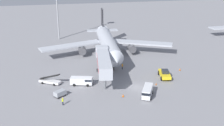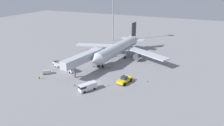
# 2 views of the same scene
# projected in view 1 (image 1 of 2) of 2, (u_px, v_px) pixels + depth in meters

# --- Properties ---
(ground_plane) EXTENTS (300.00, 300.00, 0.00)m
(ground_plane) POSITION_uv_depth(u_px,v_px,m) (136.00, 87.00, 67.59)
(ground_plane) COLOR gray
(airplane_at_gate) EXTENTS (43.28, 39.04, 12.98)m
(airplane_at_gate) POSITION_uv_depth(u_px,v_px,m) (107.00, 43.00, 88.62)
(airplane_at_gate) COLOR #B7BCC6
(airplane_at_gate) RESTS_ON ground
(jet_bridge) EXTENTS (5.89, 18.92, 7.06)m
(jet_bridge) POSITION_uv_depth(u_px,v_px,m) (103.00, 61.00, 69.98)
(jet_bridge) COLOR #B2B7C1
(jet_bridge) RESTS_ON ground
(pushback_tug) EXTENTS (3.59, 6.25, 2.31)m
(pushback_tug) POSITION_uv_depth(u_px,v_px,m) (165.00, 74.00, 72.78)
(pushback_tug) COLOR yellow
(pushback_tug) RESTS_ON ground
(belt_loader_truck) EXTENTS (5.60, 4.48, 2.83)m
(belt_loader_truck) POSITION_uv_depth(u_px,v_px,m) (50.00, 81.00, 69.34)
(belt_loader_truck) COLOR white
(belt_loader_truck) RESTS_ON ground
(service_van_outer_right) EXTENTS (4.23, 5.75, 2.24)m
(service_van_outer_right) POSITION_uv_depth(u_px,v_px,m) (147.00, 91.00, 62.41)
(service_van_outer_right) COLOR silver
(service_van_outer_right) RESTS_ON ground
(service_van_far_right) EXTENTS (5.71, 3.44, 1.98)m
(service_van_far_right) POSITION_uv_depth(u_px,v_px,m) (82.00, 81.00, 68.47)
(service_van_far_right) COLOR white
(service_van_far_right) RESTS_ON ground
(baggage_cart_outer_left) EXTENTS (2.96, 2.70, 1.42)m
(baggage_cart_outer_left) POSITION_uv_depth(u_px,v_px,m) (60.00, 93.00, 62.54)
(baggage_cart_outer_left) COLOR #38383D
(baggage_cart_outer_left) RESTS_ON ground
(ground_crew_worker_foreground) EXTENTS (0.49, 0.49, 1.83)m
(ground_crew_worker_foreground) POSITION_uv_depth(u_px,v_px,m) (63.00, 101.00, 58.73)
(ground_crew_worker_foreground) COLOR #1E2333
(ground_crew_worker_foreground) RESTS_ON ground
(ground_crew_worker_midground) EXTENTS (0.36, 0.36, 1.70)m
(ground_crew_worker_midground) POSITION_uv_depth(u_px,v_px,m) (122.00, 66.00, 78.73)
(ground_crew_worker_midground) COLOR #1E2333
(ground_crew_worker_midground) RESTS_ON ground
(safety_cone_alpha) EXTENTS (0.45, 0.45, 0.69)m
(safety_cone_alpha) POSITION_uv_depth(u_px,v_px,m) (123.00, 95.00, 62.56)
(safety_cone_alpha) COLOR black
(safety_cone_alpha) RESTS_ON ground
(safety_cone_bravo) EXTENTS (0.47, 0.47, 0.71)m
(safety_cone_bravo) POSITION_uv_depth(u_px,v_px,m) (180.00, 69.00, 77.87)
(safety_cone_bravo) COLOR black
(safety_cone_bravo) RESTS_ON ground
(safety_cone_charlie) EXTENTS (0.33, 0.33, 0.52)m
(safety_cone_charlie) POSITION_uv_depth(u_px,v_px,m) (156.00, 84.00, 68.73)
(safety_cone_charlie) COLOR black
(safety_cone_charlie) RESTS_ON ground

